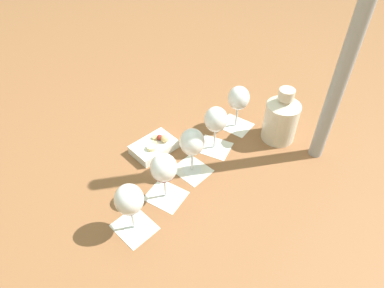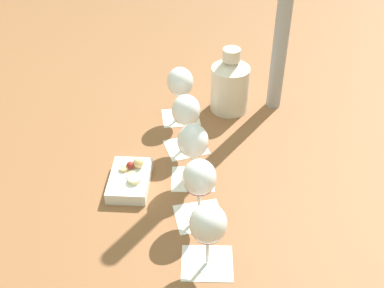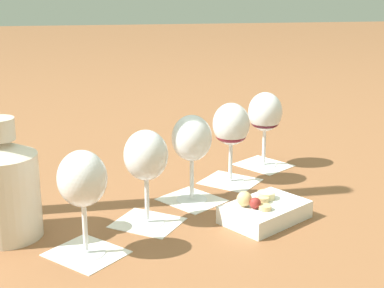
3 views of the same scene
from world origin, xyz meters
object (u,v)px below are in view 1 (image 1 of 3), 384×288
object	(u,v)px
wine_glass_3	(164,170)
umbrella_pole	(353,42)
wine_glass_2	(192,144)
ceramic_vase	(281,118)
wine_glass_4	(129,201)
wine_glass_0	(238,100)
wine_glass_1	(216,121)
snack_dish	(154,146)

from	to	relation	value
wine_glass_3	umbrella_pole	bearing A→B (deg)	-168.68
wine_glass_2	ceramic_vase	bearing A→B (deg)	-161.05
wine_glass_4	umbrella_pole	world-z (taller)	umbrella_pole
wine_glass_2	wine_glass_0	bearing A→B (deg)	-134.83
wine_glass_3	ceramic_vase	distance (m)	0.48
wine_glass_3	wine_glass_0	bearing A→B (deg)	-135.06
wine_glass_1	wine_glass_4	world-z (taller)	same
wine_glass_3	umbrella_pole	size ratio (longest dim) A/B	0.20
wine_glass_3	wine_glass_4	size ratio (longest dim) A/B	1.00
snack_dish	ceramic_vase	bearing A→B (deg)	179.99
ceramic_vase	umbrella_pole	xyz separation A→B (m)	(-0.10, 0.10, 0.33)
wine_glass_0	wine_glass_1	bearing A→B (deg)	45.05
wine_glass_4	ceramic_vase	xyz separation A→B (m)	(-0.53, -0.31, -0.03)
wine_glass_1	wine_glass_4	xyz separation A→B (m)	(0.29, 0.29, -0.00)
wine_glass_1	wine_glass_3	xyz separation A→B (m)	(0.19, 0.19, 0.00)
ceramic_vase	wine_glass_1	bearing A→B (deg)	4.34
wine_glass_0	wine_glass_4	bearing A→B (deg)	44.85
wine_glass_4	snack_dish	world-z (taller)	wine_glass_4
wine_glass_0	wine_glass_1	xyz separation A→B (m)	(0.10, 0.11, -0.00)
wine_glass_0	umbrella_pole	distance (m)	0.42
wine_glass_3	umbrella_pole	world-z (taller)	umbrella_pole
wine_glass_0	wine_glass_4	xyz separation A→B (m)	(0.39, 0.39, -0.00)
wine_glass_4	snack_dish	bearing A→B (deg)	-104.76
wine_glass_4	snack_dish	size ratio (longest dim) A/B	0.94
wine_glass_1	wine_glass_4	size ratio (longest dim) A/B	1.00
wine_glass_2	ceramic_vase	distance (m)	0.35
wine_glass_0	wine_glass_2	distance (m)	0.28
wine_glass_0	wine_glass_3	bearing A→B (deg)	44.94
wine_glass_4	umbrella_pole	size ratio (longest dim) A/B	0.20
wine_glass_4	wine_glass_1	bearing A→B (deg)	-135.22
wine_glass_2	snack_dish	bearing A→B (deg)	-45.26
wine_glass_2	umbrella_pole	distance (m)	0.53
wine_glass_0	wine_glass_3	distance (m)	0.42
umbrella_pole	wine_glass_0	bearing A→B (deg)	-38.68
wine_glass_0	snack_dish	bearing A→B (deg)	15.48
wine_glass_0	wine_glass_2	size ratio (longest dim) A/B	1.00
wine_glass_1	snack_dish	distance (m)	0.23
wine_glass_4	wine_glass_0	bearing A→B (deg)	-135.15
wine_glass_2	wine_glass_3	xyz separation A→B (m)	(0.10, 0.09, -0.00)
wine_glass_2	wine_glass_1	bearing A→B (deg)	-134.70
ceramic_vase	wine_glass_4	bearing A→B (deg)	30.05
wine_glass_0	ceramic_vase	xyz separation A→B (m)	(-0.13, 0.09, -0.03)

